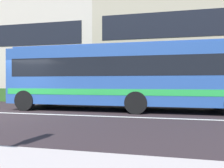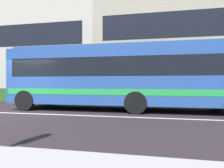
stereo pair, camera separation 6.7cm
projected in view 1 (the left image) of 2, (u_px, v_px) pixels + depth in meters
The scene contains 6 objects.
ground_plane at pixel (16, 113), 8.97m from camera, with size 160.00×160.00×0.00m, color #312628.
lane_centre_line at pixel (16, 113), 8.97m from camera, with size 60.00×0.16×0.01m, color silver.
hedge_row_far at pixel (34, 95), 14.68m from camera, with size 23.73×1.10×0.93m, color #316023.
apartment_block_left at pixel (14, 54), 24.71m from camera, with size 23.62×11.04×9.96m.
apartment_block_right at pixel (213, 45), 20.24m from camera, with size 22.18×11.04×10.32m.
transit_bus at pixel (123, 75), 10.06m from camera, with size 11.51×2.66×3.20m.
Camera 1 is at (6.02, -7.94, 1.39)m, focal length 31.92 mm.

